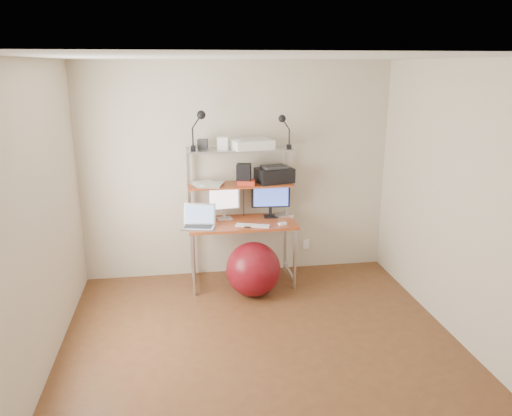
# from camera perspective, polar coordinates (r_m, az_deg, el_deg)

# --- Properties ---
(room) EXTENTS (3.60, 3.60, 3.60)m
(room) POSITION_cam_1_polar(r_m,az_deg,el_deg) (4.11, 0.89, -0.84)
(room) COLOR brown
(room) RESTS_ON ground
(computer_desk) EXTENTS (1.20, 0.60, 1.57)m
(computer_desk) POSITION_cam_1_polar(r_m,az_deg,el_deg) (5.62, -1.74, 0.68)
(computer_desk) COLOR #AC4E21
(computer_desk) RESTS_ON ground
(desktop) EXTENTS (1.20, 0.60, 0.00)m
(desktop) POSITION_cam_1_polar(r_m,az_deg,el_deg) (5.62, -1.64, -1.60)
(desktop) COLOR #AC4E21
(desktop) RESTS_ON computer_desk
(mid_shelf) EXTENTS (1.18, 0.34, 0.00)m
(mid_shelf) POSITION_cam_1_polar(r_m,az_deg,el_deg) (5.64, -1.84, 2.78)
(mid_shelf) COLOR #AC4E21
(mid_shelf) RESTS_ON computer_desk
(top_shelf) EXTENTS (1.18, 0.34, 0.00)m
(top_shelf) POSITION_cam_1_polar(r_m,az_deg,el_deg) (5.56, -1.88, 6.79)
(top_shelf) COLOR #B1B2B6
(top_shelf) RESTS_ON computer_desk
(floor) EXTENTS (3.60, 3.60, 0.00)m
(floor) POSITION_cam_1_polar(r_m,az_deg,el_deg) (4.63, 0.82, -15.81)
(floor) COLOR brown
(floor) RESTS_ON ground
(wall_outlet) EXTENTS (0.08, 0.01, 0.12)m
(wall_outlet) POSITION_cam_1_polar(r_m,az_deg,el_deg) (6.24, 5.77, -4.13)
(wall_outlet) COLOR white
(wall_outlet) RESTS_ON room
(monitor_silver) EXTENTS (0.37, 0.16, 0.42)m
(monitor_silver) POSITION_cam_1_polar(r_m,az_deg,el_deg) (5.68, -3.68, 0.89)
(monitor_silver) COLOR #B6B6BB
(monitor_silver) RESTS_ON desktop
(monitor_black) EXTENTS (0.45, 0.14, 0.45)m
(monitor_black) POSITION_cam_1_polar(r_m,az_deg,el_deg) (5.76, 1.70, 1.14)
(monitor_black) COLOR black
(monitor_black) RESTS_ON desktop
(laptop) EXTENTS (0.41, 0.36, 0.31)m
(laptop) POSITION_cam_1_polar(r_m,az_deg,el_deg) (5.48, -6.52, -1.60)
(laptop) COLOR silver
(laptop) RESTS_ON desktop
(keyboard) EXTENTS (0.39, 0.22, 0.01)m
(keyboard) POSITION_cam_1_polar(r_m,az_deg,el_deg) (5.48, -0.40, -2.01)
(keyboard) COLOR white
(keyboard) RESTS_ON desktop
(mouse) EXTENTS (0.10, 0.08, 0.02)m
(mouse) POSITION_cam_1_polar(r_m,az_deg,el_deg) (5.52, 3.05, -1.81)
(mouse) COLOR white
(mouse) RESTS_ON desktop
(mac_mini) EXTENTS (0.22, 0.22, 0.03)m
(mac_mini) POSITION_cam_1_polar(r_m,az_deg,el_deg) (5.82, 3.12, -0.83)
(mac_mini) COLOR silver
(mac_mini) RESTS_ON desktop
(phone) EXTENTS (0.10, 0.14, 0.01)m
(phone) POSITION_cam_1_polar(r_m,az_deg,el_deg) (5.48, -0.90, -2.01)
(phone) COLOR black
(phone) RESTS_ON desktop
(printer) EXTENTS (0.46, 0.36, 0.19)m
(printer) POSITION_cam_1_polar(r_m,az_deg,el_deg) (5.70, 2.11, 3.84)
(printer) COLOR black
(printer) RESTS_ON mid_shelf
(nas_cube) EXTENTS (0.19, 0.19, 0.23)m
(nas_cube) POSITION_cam_1_polar(r_m,az_deg,el_deg) (5.60, -1.40, 3.89)
(nas_cube) COLOR black
(nas_cube) RESTS_ON mid_shelf
(red_box) EXTENTS (0.22, 0.17, 0.05)m
(red_box) POSITION_cam_1_polar(r_m,az_deg,el_deg) (5.57, -1.13, 2.91)
(red_box) COLOR red
(red_box) RESTS_ON mid_shelf
(scanner) EXTENTS (0.49, 0.38, 0.12)m
(scanner) POSITION_cam_1_polar(r_m,az_deg,el_deg) (5.54, -0.48, 7.35)
(scanner) COLOR white
(scanner) RESTS_ON top_shelf
(box_white) EXTENTS (0.12, 0.11, 0.13)m
(box_white) POSITION_cam_1_polar(r_m,az_deg,el_deg) (5.51, -3.86, 7.39)
(box_white) COLOR white
(box_white) RESTS_ON top_shelf
(box_grey) EXTENTS (0.12, 0.12, 0.11)m
(box_grey) POSITION_cam_1_polar(r_m,az_deg,el_deg) (5.57, -6.12, 7.28)
(box_grey) COLOR #323134
(box_grey) RESTS_ON top_shelf
(clip_lamp_left) EXTENTS (0.17, 0.10, 0.43)m
(clip_lamp_left) POSITION_cam_1_polar(r_m,az_deg,el_deg) (5.42, -6.48, 9.80)
(clip_lamp_left) COLOR black
(clip_lamp_left) RESTS_ON top_shelf
(clip_lamp_right) EXTENTS (0.15, 0.08, 0.37)m
(clip_lamp_right) POSITION_cam_1_polar(r_m,az_deg,el_deg) (5.51, 3.18, 9.55)
(clip_lamp_right) COLOR black
(clip_lamp_right) RESTS_ON top_shelf
(exercise_ball) EXTENTS (0.60, 0.60, 0.60)m
(exercise_ball) POSITION_cam_1_polar(r_m,az_deg,el_deg) (5.47, -0.31, -7.02)
(exercise_ball) COLOR maroon
(exercise_ball) RESTS_ON floor
(paper_stack) EXTENTS (0.40, 0.41, 0.02)m
(paper_stack) POSITION_cam_1_polar(r_m,az_deg,el_deg) (5.60, -5.55, 2.75)
(paper_stack) COLOR white
(paper_stack) RESTS_ON mid_shelf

